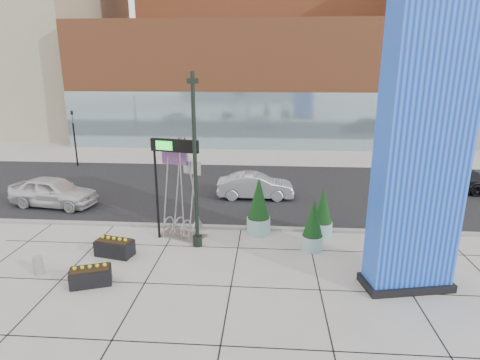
# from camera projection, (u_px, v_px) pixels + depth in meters

# --- Properties ---
(ground) EXTENTS (160.00, 160.00, 0.00)m
(ground) POSITION_uv_depth(u_px,v_px,m) (206.00, 271.00, 14.67)
(ground) COLOR #9E9991
(ground) RESTS_ON ground
(street_asphalt) EXTENTS (80.00, 12.00, 0.02)m
(street_asphalt) POSITION_uv_depth(u_px,v_px,m) (232.00, 189.00, 24.25)
(street_asphalt) COLOR black
(street_asphalt) RESTS_ON ground
(curb_edge) EXTENTS (80.00, 0.30, 0.12)m
(curb_edge) POSITION_uv_depth(u_px,v_px,m) (220.00, 227.00, 18.48)
(curb_edge) COLOR gray
(curb_edge) RESTS_ON ground
(tower_podium) EXTENTS (34.00, 10.00, 11.00)m
(tower_podium) POSITION_uv_depth(u_px,v_px,m) (258.00, 84.00, 38.95)
(tower_podium) COLOR #A55530
(tower_podium) RESTS_ON ground
(tower_glass_front) EXTENTS (34.00, 0.60, 5.00)m
(tower_glass_front) POSITION_uv_depth(u_px,v_px,m) (256.00, 121.00, 35.18)
(tower_glass_front) COLOR #8CA5B2
(tower_glass_front) RESTS_ON ground
(blue_pylon) EXTENTS (3.12, 1.84, 9.73)m
(blue_pylon) POSITION_uv_depth(u_px,v_px,m) (422.00, 151.00, 12.37)
(blue_pylon) COLOR #0C35BA
(blue_pylon) RESTS_ON ground
(lamp_post) EXTENTS (0.47, 0.39, 7.05)m
(lamp_post) POSITION_uv_depth(u_px,v_px,m) (196.00, 179.00, 15.93)
(lamp_post) COLOR black
(lamp_post) RESTS_ON ground
(public_art_sculpture) EXTENTS (2.20, 1.63, 4.49)m
(public_art_sculpture) POSITION_uv_depth(u_px,v_px,m) (182.00, 211.00, 17.32)
(public_art_sculpture) COLOR #ACAFB1
(public_art_sculpture) RESTS_ON ground
(concrete_bollard) EXTENTS (0.34, 0.34, 0.67)m
(concrete_bollard) POSITION_uv_depth(u_px,v_px,m) (38.00, 265.00, 14.39)
(concrete_bollard) COLOR gray
(concrete_bollard) RESTS_ON ground
(overhead_street_sign) EXTENTS (2.06, 0.66, 4.40)m
(overhead_street_sign) POSITION_uv_depth(u_px,v_px,m) (172.00, 153.00, 16.42)
(overhead_street_sign) COLOR black
(overhead_street_sign) RESTS_ON ground
(round_planter_east) EXTENTS (0.89, 0.89, 2.23)m
(round_planter_east) POSITION_uv_depth(u_px,v_px,m) (323.00, 213.00, 17.45)
(round_planter_east) COLOR #8EBFBE
(round_planter_east) RESTS_ON ground
(round_planter_mid) EXTENTS (0.88, 0.88, 2.20)m
(round_planter_mid) POSITION_uv_depth(u_px,v_px,m) (313.00, 226.00, 16.11)
(round_planter_mid) COLOR #8EBFBE
(round_planter_mid) RESTS_ON ground
(round_planter_west) EXTENTS (1.05, 1.05, 2.62)m
(round_planter_west) POSITION_uv_depth(u_px,v_px,m) (259.00, 207.00, 17.65)
(round_planter_west) COLOR #8EBFBE
(round_planter_west) RESTS_ON ground
(box_planter_north) EXTENTS (1.56, 1.02, 0.79)m
(box_planter_north) POSITION_uv_depth(u_px,v_px,m) (115.00, 247.00, 15.79)
(box_planter_north) COLOR black
(box_planter_north) RESTS_ON ground
(box_planter_south) EXTENTS (1.50, 1.09, 0.74)m
(box_planter_south) POSITION_uv_depth(u_px,v_px,m) (91.00, 275.00, 13.69)
(box_planter_south) COLOR black
(box_planter_south) RESTS_ON ground
(car_white_west) EXTENTS (4.85, 2.56, 1.57)m
(car_white_west) POSITION_uv_depth(u_px,v_px,m) (54.00, 192.00, 21.22)
(car_white_west) COLOR silver
(car_white_west) RESTS_ON ground
(car_silver_mid) EXTENTS (4.27, 1.58, 1.39)m
(car_silver_mid) POSITION_uv_depth(u_px,v_px,m) (255.00, 186.00, 22.52)
(car_silver_mid) COLOR #B3B7BC
(car_silver_mid) RESTS_ON ground
(car_dark_east) EXTENTS (5.20, 2.71, 1.44)m
(car_dark_east) POSITION_uv_depth(u_px,v_px,m) (447.00, 179.00, 23.78)
(car_dark_east) COLOR black
(car_dark_east) RESTS_ON ground
(traffic_signal) EXTENTS (0.15, 0.18, 4.10)m
(traffic_signal) POSITION_uv_depth(u_px,v_px,m) (74.00, 135.00, 29.24)
(traffic_signal) COLOR black
(traffic_signal) RESTS_ON ground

